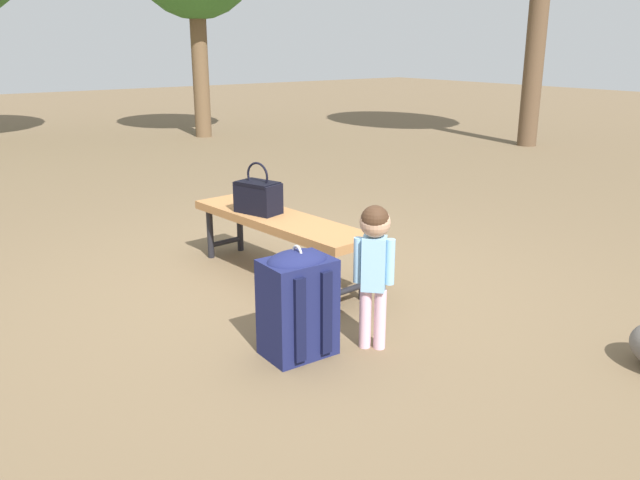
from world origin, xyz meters
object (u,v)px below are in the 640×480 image
Objects in this scene: park_bench at (279,224)px; child_standing at (374,255)px; handbag at (258,196)px; backpack_large at (297,301)px; backpack_small at (299,279)px.

park_bench is 1.28m from child_standing.
handbag is 1.37m from backpack_large.
backpack_small is (-0.63, 0.45, -0.17)m from backpack_large.
park_bench is 0.52m from backpack_small.
handbag is at bearing 156.98° from backpack_large.
park_bench is at bearing 18.92° from handbag.
backpack_small is at bearing 174.38° from child_standing.
park_bench is at bearing 162.35° from backpack_small.
park_bench is at bearing 170.09° from child_standing.
handbag is at bearing -161.08° from park_bench.
child_standing reaches higher than backpack_small.
park_bench is 2.63× the size of backpack_large.
backpack_large is 2.19× the size of backpack_small.
child_standing is 0.91m from backpack_small.
handbag reaches higher than child_standing.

